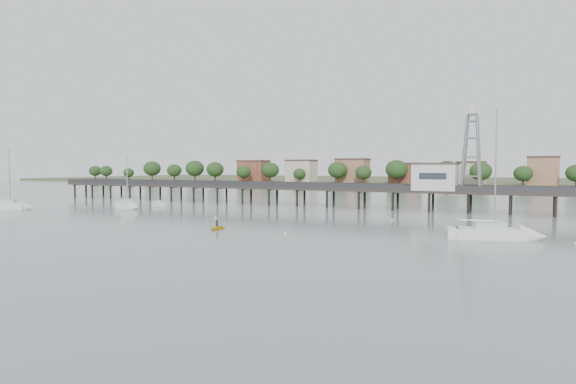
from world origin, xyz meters
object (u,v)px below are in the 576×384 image
Objects in this scene: sailboat_a at (15,206)px; sailboat_b at (129,206)px; yellow_dinghy at (217,229)px; sailboat_d at (506,234)px; white_tender at (159,204)px; lattice_tower at (472,153)px; pier at (315,189)px.

sailboat_b is (19.42, 11.27, 0.01)m from sailboat_a.
sailboat_a is at bearing -135.49° from sailboat_b.
sailboat_b reaches higher than yellow_dinghy.
sailboat_b is (-69.92, 10.09, 0.03)m from sailboat_d.
white_tender is 1.33× the size of yellow_dinghy.
sailboat_d is 70.65m from sailboat_b.
sailboat_b is at bearing -73.81° from white_tender.
white_tender is (-69.05, 17.71, -0.19)m from sailboat_d.
lattice_tower is 67.34m from sailboat_b.
lattice_tower is at bearing -12.35° from sailboat_a.
pier is 9.14× the size of sailboat_d.
yellow_dinghy is at bearing -13.10° from sailboat_b.
pier is at bearing 50.11° from white_tender.
sailboat_b is (-62.36, -23.16, -10.45)m from lattice_tower.
sailboat_a is (-50.28, -34.43, -3.15)m from pier.
pier reaches higher than yellow_dinghy.
sailboat_b is 7.67m from white_tender.
sailboat_a is 1.18× the size of sailboat_b.
lattice_tower is 35.68m from sailboat_d.
pier is 50.49× the size of yellow_dinghy.
white_tender is at bearing 7.77° from sailboat_a.
white_tender is at bearing 137.98° from yellow_dinghy.
pier is 61.02m from sailboat_a.
lattice_tower reaches higher than sailboat_a.
pier reaches higher than white_tender.
sailboat_b is at bearing -159.62° from lattice_tower.
sailboat_d reaches higher than sailboat_a.
white_tender is at bearing -152.60° from pier.
lattice_tower is 89.35m from sailboat_a.
yellow_dinghy is at bearing -85.21° from pier.
pier is 41.32m from yellow_dinghy.
white_tender is (0.87, 7.62, -0.21)m from sailboat_b.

